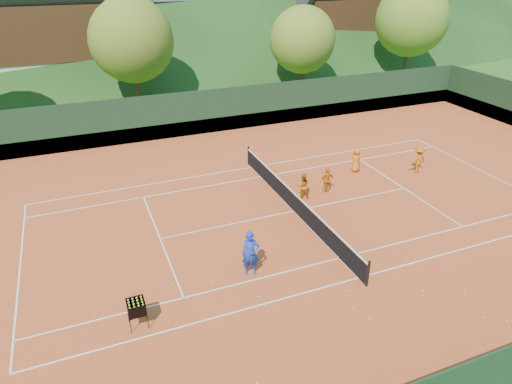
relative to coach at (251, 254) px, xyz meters
name	(u,v)px	position (x,y,z in m)	size (l,w,h in m)	color
ground	(294,211)	(3.67, 3.70, -0.94)	(400.00, 400.00, 0.00)	#2C541A
clay_court	(294,211)	(3.67, 3.70, -0.93)	(40.00, 24.00, 0.02)	#C1491F
coach	(251,254)	(0.00, 0.00, 0.00)	(0.67, 0.44, 1.83)	#1B36B2
student_a	(303,186)	(4.67, 4.77, -0.25)	(0.64, 0.50, 1.33)	#D46312
student_b	(327,180)	(6.08, 4.86, -0.25)	(0.78, 0.33, 1.34)	orange
student_c	(356,160)	(8.90, 6.50, -0.23)	(0.67, 0.43, 1.37)	orange
student_d	(418,160)	(11.99, 5.06, -0.15)	(0.99, 0.57, 1.53)	#CA5912
tennis_ball_0	(173,285)	(-2.91, 0.40, -0.88)	(0.07, 0.07, 0.07)	#CAE426
tennis_ball_1	(259,297)	(-0.25, -1.41, -0.88)	(0.07, 0.07, 0.07)	#CAE426
tennis_ball_2	(354,307)	(2.59, -3.14, -0.88)	(0.07, 0.07, 0.07)	#CAE426
tennis_ball_3	(155,264)	(-3.27, 1.93, -0.88)	(0.07, 0.07, 0.07)	#CAE426
tennis_ball_4	(153,252)	(-3.22, 2.79, -0.88)	(0.07, 0.07, 0.07)	#CAE426
tennis_ball_5	(370,319)	(2.77, -3.81, -0.88)	(0.07, 0.07, 0.07)	#CAE426
tennis_ball_6	(398,232)	(7.03, 0.24, -0.88)	(0.07, 0.07, 0.07)	#CAE426
tennis_ball_7	(417,209)	(9.23, 1.64, -0.88)	(0.07, 0.07, 0.07)	#CAE426
tennis_ball_8	(423,291)	(5.38, -3.35, -0.88)	(0.07, 0.07, 0.07)	#CAE426
tennis_ball_9	(425,242)	(7.65, -0.80, -0.88)	(0.07, 0.07, 0.07)	#CAE426
tennis_ball_10	(465,290)	(6.81, -3.88, -0.88)	(0.07, 0.07, 0.07)	#CAE426
tennis_ball_11	(393,279)	(4.83, -2.35, -0.88)	(0.07, 0.07, 0.07)	#CAE426
tennis_ball_12	(309,223)	(3.77, 2.38, -0.88)	(0.07, 0.07, 0.07)	#CAE426
tennis_ball_13	(350,291)	(2.94, -2.33, -0.88)	(0.07, 0.07, 0.07)	#CAE426
tennis_ball_14	(261,271)	(0.39, -0.04, -0.88)	(0.07, 0.07, 0.07)	#CAE426
tennis_ball_15	(507,321)	(6.91, -5.62, -0.88)	(0.07, 0.07, 0.07)	#CAE426
tennis_ball_16	(211,282)	(-1.57, 0.05, -0.88)	(0.07, 0.07, 0.07)	#CAE426
tennis_ball_17	(483,318)	(6.31, -5.20, -0.88)	(0.07, 0.07, 0.07)	#CAE426
tennis_ball_18	(257,383)	(-1.70, -4.80, -0.88)	(0.07, 0.07, 0.07)	#CAE426
tennis_ball_19	(210,250)	(-0.99, 2.05, -0.88)	(0.07, 0.07, 0.07)	#CAE426
tennis_ball_20	(371,239)	(5.60, 0.23, -0.88)	(0.07, 0.07, 0.07)	#CAE426
tennis_ball_21	(358,210)	(6.54, 2.63, -0.88)	(0.07, 0.07, 0.07)	#CAE426
tennis_ball_22	(206,302)	(-2.06, -0.97, -0.88)	(0.07, 0.07, 0.07)	#CAE426
tennis_ball_23	(329,220)	(4.77, 2.33, -0.88)	(0.07, 0.07, 0.07)	#CAE426
court_lines	(294,211)	(3.67, 3.70, -0.91)	(23.83, 11.03, 0.00)	white
tennis_net	(294,202)	(3.67, 3.70, -0.42)	(0.10, 12.07, 1.10)	black
perimeter_fence	(295,188)	(3.67, 3.70, 0.33)	(40.40, 24.24, 3.00)	#15301C
ball_hopper	(136,308)	(-4.42, -1.19, -0.17)	(0.57, 0.57, 1.00)	black
chalet_left	(45,22)	(-6.33, 33.70, 4.71)	(13.80, 9.93, 12.92)	beige
chalet_mid	(206,17)	(9.67, 37.70, 4.05)	(12.65, 8.82, 11.45)	beige
chalet_right	(338,13)	(23.67, 33.70, 4.32)	(11.50, 8.82, 11.91)	beige
tree_b	(132,40)	(-0.33, 23.70, 4.26)	(6.40, 6.40, 8.40)	#422B1A
tree_c	(302,40)	(13.67, 22.70, 3.61)	(5.60, 5.60, 7.35)	#422B1A
tree_d	(411,20)	(25.67, 23.70, 4.58)	(6.80, 6.80, 8.93)	#402819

